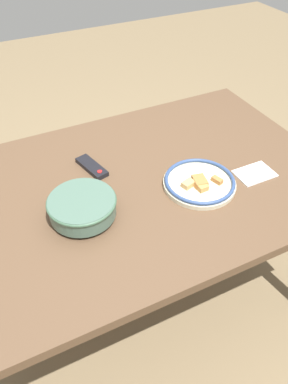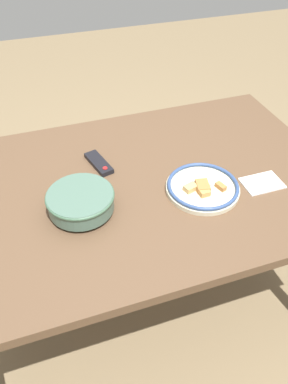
% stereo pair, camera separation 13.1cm
% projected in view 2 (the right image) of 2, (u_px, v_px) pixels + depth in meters
% --- Properties ---
extents(ground_plane, '(8.00, 8.00, 0.00)m').
position_uv_depth(ground_plane, '(142.00, 292.00, 1.97)').
color(ground_plane, '#7F6B4C').
extents(dining_table, '(1.57, 1.01, 0.76)m').
position_uv_depth(dining_table, '(141.00, 196.00, 1.51)').
color(dining_table, brown).
rests_on(dining_table, ground_plane).
extents(noodle_bowl, '(0.24, 0.24, 0.08)m').
position_uv_depth(noodle_bowl, '(81.00, 201.00, 1.31)').
color(noodle_bowl, '#4C6B5B').
rests_on(noodle_bowl, dining_table).
extents(food_plate, '(0.28, 0.28, 0.04)m').
position_uv_depth(food_plate, '(203.00, 187.00, 1.41)').
color(food_plate, beige).
rests_on(food_plate, dining_table).
extents(tv_remote, '(0.09, 0.17, 0.02)m').
position_uv_depth(tv_remote, '(99.00, 163.00, 1.54)').
color(tv_remote, black).
rests_on(tv_remote, dining_table).
extents(folded_napkin, '(0.15, 0.11, 0.01)m').
position_uv_depth(folded_napkin, '(262.00, 183.00, 1.45)').
color(folded_napkin, white).
rests_on(folded_napkin, dining_table).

